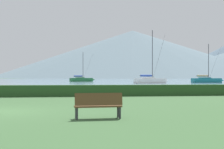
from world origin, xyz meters
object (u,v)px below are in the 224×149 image
Objects in this scene: sailboat_slip_10 at (150,80)px; park_bench_near_path at (98,104)px; sailboat_slip_4 at (81,79)px; sailboat_slip_6 at (207,80)px.

park_bench_near_path is (-17.53, -61.78, -0.19)m from sailboat_slip_10.
sailboat_slip_4 reaches higher than park_bench_near_path.
sailboat_slip_10 is at bearing 70.25° from park_bench_near_path.
sailboat_slip_6 is (31.20, -25.41, 0.01)m from sailboat_slip_4.
sailboat_slip_6 is 0.80× the size of sailboat_slip_10.
sailboat_slip_4 is at bearing 142.14° from sailboat_slip_6.
park_bench_near_path is (-2.43, -92.36, -0.15)m from sailboat_slip_4.
sailboat_slip_4 is at bearing 103.92° from sailboat_slip_10.
sailboat_slip_4 is at bearing 84.58° from park_bench_near_path.
sailboat_slip_10 is (15.10, -30.58, 0.04)m from sailboat_slip_4.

